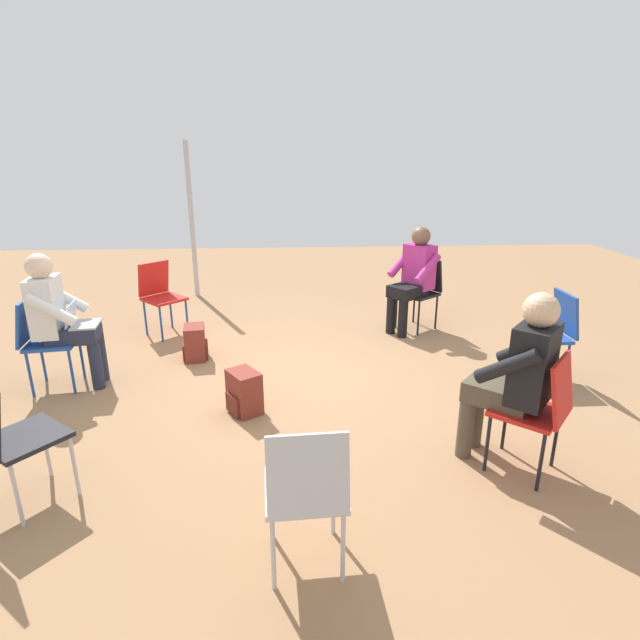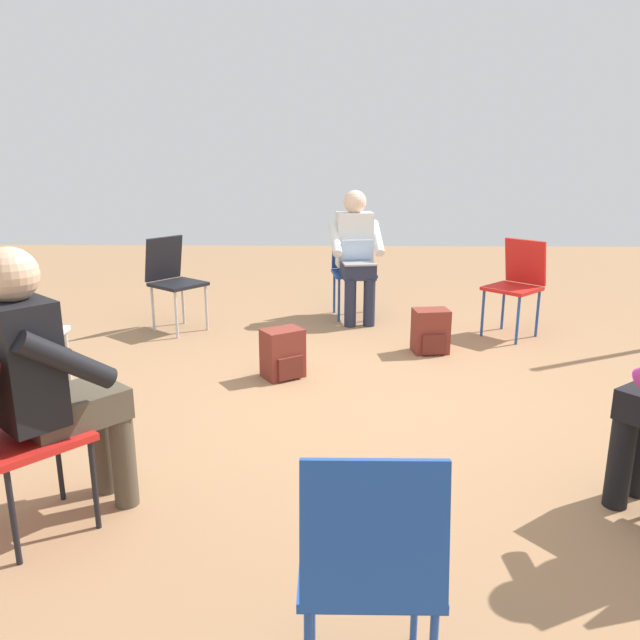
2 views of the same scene
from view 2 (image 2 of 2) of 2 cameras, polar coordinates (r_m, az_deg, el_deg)
ground_plane at (r=4.15m, az=4.32°, el=-7.48°), size 14.00×14.00×0.00m
chair_west at (r=6.20m, az=3.01°, el=4.94°), size 0.48×0.45×0.85m
chair_southwest at (r=5.82m, az=-13.31°, el=3.88°), size 0.58×0.58×0.85m
chair_south at (r=4.48m, az=-26.03°, el=-0.59°), size 0.42×0.46×0.85m
chair_northwest at (r=5.75m, az=17.57°, el=3.45°), size 0.58×0.58×0.85m
chair_southeast at (r=2.87m, az=-26.38°, el=-8.99°), size 0.59×0.58×0.85m
chair_east at (r=1.86m, az=4.60°, el=-21.02°), size 0.44×0.40×0.85m
person_with_laptop at (r=6.00m, az=3.30°, el=6.50°), size 0.56×0.54×1.24m
person_in_black at (r=2.86m, az=-23.74°, el=-4.54°), size 0.63×0.63×1.24m
backpack_near_laptop_user at (r=4.54m, az=-3.43°, el=-3.32°), size 0.32×0.34×0.36m
backpack_by_empty_chair at (r=5.16m, az=10.05°, el=-1.23°), size 0.28×0.31×0.36m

